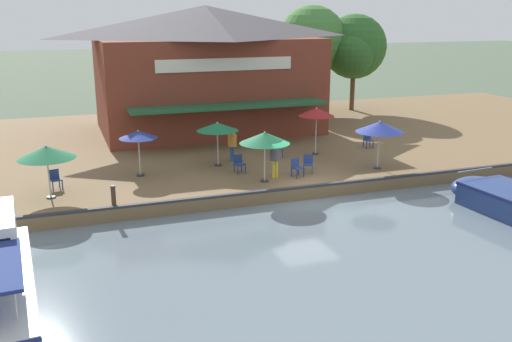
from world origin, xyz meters
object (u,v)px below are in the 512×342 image
object	(u,v)px
patio_umbrella_mid_patio_left	(138,135)
cafe_chair_mid_patio	(277,148)
cafe_chair_beside_entrance	(239,163)
patio_umbrella_by_entrance	(380,127)
patio_umbrella_near_quay_edge	(46,152)
patio_umbrella_back_row	(217,127)
tree_downstream_bank	(311,42)
waterfront_restaurant	(206,68)
cafe_chair_back_row_seat	(297,167)
patio_umbrella_mid_patio_right	(316,112)
person_mid_patio	(232,142)
cafe_chair_facing_river	(55,178)
tree_behind_restaurant	(354,49)
person_near_entrance	(275,155)
patio_umbrella_far_corner	(265,138)
cafe_chair_under_first_umbrella	(308,163)
cafe_chair_far_corner_seat	(368,139)
mooring_post	(113,196)

from	to	relation	value
patio_umbrella_mid_patio_left	cafe_chair_mid_patio	size ratio (longest dim) A/B	2.55
cafe_chair_mid_patio	cafe_chair_beside_entrance	size ratio (longest dim) A/B	1.00
patio_umbrella_by_entrance	patio_umbrella_near_quay_edge	distance (m)	15.00
patio_umbrella_near_quay_edge	patio_umbrella_back_row	world-z (taller)	patio_umbrella_near_quay_edge
tree_downstream_bank	waterfront_restaurant	bearing A→B (deg)	-66.25
patio_umbrella_back_row	cafe_chair_back_row_seat	xyz separation A→B (m)	(3.06, 2.90, -1.48)
patio_umbrella_back_row	patio_umbrella_mid_patio_right	world-z (taller)	patio_umbrella_mid_patio_right
patio_umbrella_by_entrance	person_mid_patio	world-z (taller)	patio_umbrella_by_entrance
patio_umbrella_mid_patio_right	person_mid_patio	xyz separation A→B (m)	(-0.12, -4.60, -1.28)
patio_umbrella_near_quay_edge	person_mid_patio	size ratio (longest dim) A/B	1.45
tree_downstream_bank	patio_umbrella_back_row	bearing A→B (deg)	-40.12
patio_umbrella_near_quay_edge	cafe_chair_facing_river	distance (m)	1.90
patio_umbrella_near_quay_edge	cafe_chair_facing_river	bearing A→B (deg)	170.06
waterfront_restaurant	tree_behind_restaurant	size ratio (longest dim) A/B	1.91
cafe_chair_facing_river	patio_umbrella_back_row	bearing A→B (deg)	100.01
patio_umbrella_mid_patio_right	tree_behind_restaurant	xyz separation A→B (m)	(-11.70, 8.52, 2.40)
waterfront_restaurant	person_near_entrance	xyz separation A→B (m)	(11.77, 0.07, -2.84)
patio_umbrella_near_quay_edge	tree_downstream_bank	world-z (taller)	tree_downstream_bank
cafe_chair_mid_patio	cafe_chair_facing_river	bearing A→B (deg)	-79.97
tree_behind_restaurant	cafe_chair_back_row_seat	bearing A→B (deg)	-36.11
patio_umbrella_mid_patio_right	patio_umbrella_mid_patio_left	bearing A→B (deg)	-83.54
patio_umbrella_mid_patio_right	cafe_chair_mid_patio	world-z (taller)	patio_umbrella_mid_patio_right
patio_umbrella_mid_patio_left	patio_umbrella_far_corner	bearing A→B (deg)	61.15
cafe_chair_facing_river	tree_downstream_bank	distance (m)	23.76
patio_umbrella_back_row	tree_behind_restaurant	xyz separation A→B (m)	(-12.25, 14.06, 2.71)
waterfront_restaurant	patio_umbrella_near_quay_edge	size ratio (longest dim) A/B	6.00
waterfront_restaurant	patio_umbrella_back_row	distance (m)	9.29
patio_umbrella_near_quay_edge	tree_behind_restaurant	bearing A→B (deg)	124.08
patio_umbrella_back_row	cafe_chair_mid_patio	world-z (taller)	patio_umbrella_back_row
cafe_chair_under_first_umbrella	tree_behind_restaurant	bearing A→B (deg)	145.04
patio_umbrella_by_entrance	cafe_chair_mid_patio	world-z (taller)	patio_umbrella_by_entrance
cafe_chair_mid_patio	cafe_chair_beside_entrance	world-z (taller)	same
patio_umbrella_mid_patio_left	waterfront_restaurant	bearing A→B (deg)	148.75
waterfront_restaurant	patio_umbrella_by_entrance	xyz separation A→B (m)	(11.94, 5.35, -1.87)
patio_umbrella_mid_patio_left	cafe_chair_far_corner_seat	xyz separation A→B (m)	(-1.49, 12.85, -1.47)
patio_umbrella_back_row	cafe_chair_back_row_seat	distance (m)	4.46
cafe_chair_far_corner_seat	cafe_chair_under_first_umbrella	size ratio (longest dim) A/B	1.00
cafe_chair_beside_entrance	person_mid_patio	xyz separation A→B (m)	(-2.18, 0.34, 0.51)
cafe_chair_facing_river	cafe_chair_back_row_seat	size ratio (longest dim) A/B	1.00
patio_umbrella_by_entrance	cafe_chair_beside_entrance	world-z (taller)	patio_umbrella_by_entrance
patio_umbrella_mid_patio_left	patio_umbrella_by_entrance	size ratio (longest dim) A/B	0.92
person_mid_patio	tree_behind_restaurant	size ratio (longest dim) A/B	0.22
person_near_entrance	mooring_post	distance (m)	7.61
mooring_post	tree_downstream_bank	xyz separation A→B (m)	(-17.40, 16.34, 4.75)
cafe_chair_beside_entrance	waterfront_restaurant	bearing A→B (deg)	173.32
cafe_chair_under_first_umbrella	person_near_entrance	xyz separation A→B (m)	(0.25, -1.77, 0.60)
patio_umbrella_back_row	mooring_post	size ratio (longest dim) A/B	2.55
patio_umbrella_far_corner	person_mid_patio	bearing A→B (deg)	-176.17
waterfront_restaurant	patio_umbrella_by_entrance	world-z (taller)	waterfront_restaurant
cafe_chair_beside_entrance	tree_downstream_bank	size ratio (longest dim) A/B	0.11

